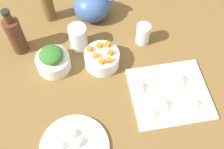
{
  "coord_description": "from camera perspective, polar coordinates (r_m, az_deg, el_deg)",
  "views": [
    {
      "loc": [
        -9.78,
        -53.37,
        94.32
      ],
      "look_at": [
        0.0,
        0.0,
        8.0
      ],
      "focal_mm": 44.41,
      "sensor_mm": 36.0,
      "label": 1
    }
  ],
  "objects": [
    {
      "name": "carrot_cube_3",
      "position": [
        1.07,
        -0.83,
        6.26
      ],
      "size": [
        2.55,
        2.55,
        1.8
      ],
      "primitive_type": "cube",
      "rotation": [
        0.0,
        0.0,
        0.77
      ],
      "color": "orange",
      "rests_on": "bowl_carrots"
    },
    {
      "name": "drinking_glass_1",
      "position": [
        1.13,
        -6.99,
        7.61
      ],
      "size": [
        7.33,
        7.33,
        10.82
      ],
      "primitive_type": "cylinder",
      "color": "white",
      "rests_on": "tabletop"
    },
    {
      "name": "tabletop",
      "position": [
        1.08,
        0.0,
        -1.84
      ],
      "size": [
        190.0,
        190.0,
        3.0
      ],
      "primitive_type": "cube",
      "color": "brown",
      "rests_on": "ground"
    },
    {
      "name": "carrot_cube_5",
      "position": [
        1.06,
        -4.66,
        5.27
      ],
      "size": [
        2.48,
        2.48,
        1.8
      ],
      "primitive_type": "cube",
      "rotation": [
        0.0,
        0.0,
        2.59
      ],
      "color": "orange",
      "rests_on": "bowl_carrots"
    },
    {
      "name": "carrot_cube_4",
      "position": [
        1.04,
        -3.41,
        3.97
      ],
      "size": [
        2.19,
        2.19,
        1.8
      ],
      "primitive_type": "cube",
      "rotation": [
        0.0,
        0.0,
        1.32
      ],
      "color": "orange",
      "rests_on": "bowl_carrots"
    },
    {
      "name": "carrot_cube_6",
      "position": [
        1.03,
        -0.47,
        3.0
      ],
      "size": [
        1.84,
        1.84,
        1.8
      ],
      "primitive_type": "cube",
      "rotation": [
        0.0,
        0.0,
        1.59
      ],
      "color": "orange",
      "rests_on": "bowl_carrots"
    },
    {
      "name": "dumpling_2",
      "position": [
        1.07,
        14.14,
        -0.74
      ],
      "size": [
        5.84,
        5.5,
        3.15
      ],
      "primitive_type": "pyramid",
      "rotation": [
        0.0,
        0.0,
        3.07
      ],
      "color": "beige",
      "rests_on": "cutting_board"
    },
    {
      "name": "carrot_cube_2",
      "position": [
        1.05,
        -0.35,
        4.57
      ],
      "size": [
        2.52,
        2.52,
        1.8
      ],
      "primitive_type": "cube",
      "rotation": [
        0.0,
        0.0,
        0.93
      ],
      "color": "orange",
      "rests_on": "bowl_carrots"
    },
    {
      "name": "bowl_carrots",
      "position": [
        1.08,
        -2.08,
        3.24
      ],
      "size": [
        13.6,
        13.6,
        6.38
      ],
      "primitive_type": "cylinder",
      "color": "white",
      "rests_on": "tabletop"
    },
    {
      "name": "dumpling_0",
      "position": [
        1.03,
        6.16,
        -2.21
      ],
      "size": [
        4.37,
        4.98,
        3.08
      ],
      "primitive_type": "pyramid",
      "rotation": [
        0.0,
        0.0,
        4.8
      ],
      "color": "beige",
      "rests_on": "cutting_board"
    },
    {
      "name": "teapot",
      "position": [
        1.22,
        -4.14,
        13.89
      ],
      "size": [
        17.26,
        14.73,
        16.72
      ],
      "color": "#37568E",
      "rests_on": "tabletop"
    },
    {
      "name": "tofu_cube_4",
      "position": [
        0.94,
        -7.04,
        -13.69
      ],
      "size": [
        3.1,
        3.1,
        2.2
      ],
      "primitive_type": "cube",
      "rotation": [
        0.0,
        0.0,
        0.71
      ],
      "color": "white",
      "rests_on": "plate_tofu"
    },
    {
      "name": "cutting_board",
      "position": [
        1.05,
        11.8,
        -3.83
      ],
      "size": [
        28.75,
        25.93,
        1.0
      ],
      "primitive_type": "cube",
      "rotation": [
        0.0,
        0.0,
        -0.01
      ],
      "color": "white",
      "rests_on": "tabletop"
    },
    {
      "name": "chopped_greens_mound",
      "position": [
        1.06,
        -12.45,
        4.02
      ],
      "size": [
        10.83,
        10.85,
        4.24
      ],
      "primitive_type": "ellipsoid",
      "rotation": [
        0.0,
        0.0,
        1.78
      ],
      "color": "#306926",
      "rests_on": "bowl_greens"
    },
    {
      "name": "dumpling_3",
      "position": [
        1.04,
        17.13,
        -5.59
      ],
      "size": [
        4.39,
        4.74,
        2.3
      ],
      "primitive_type": "pyramid",
      "rotation": [
        0.0,
        0.0,
        1.34
      ],
      "color": "beige",
      "rests_on": "cutting_board"
    },
    {
      "name": "carrot_cube_0",
      "position": [
        1.07,
        -2.64,
        6.06
      ],
      "size": [
        2.55,
        2.55,
        1.8
      ],
      "primitive_type": "cube",
      "rotation": [
        0.0,
        0.0,
        2.33
      ],
      "color": "orange",
      "rests_on": "bowl_carrots"
    },
    {
      "name": "dumpling_4",
      "position": [
        0.99,
        8.58,
        -8.04
      ],
      "size": [
        4.89,
        4.6,
        2.37
      ],
      "primitive_type": "pyramid",
      "rotation": [
        0.0,
        0.0,
        6.19
      ],
      "color": "beige",
      "rests_on": "cutting_board"
    },
    {
      "name": "dumpling_1",
      "position": [
        1.01,
        10.94,
        -5.73
      ],
      "size": [
        5.65,
        5.81,
        2.44
      ],
      "primitive_type": "pyramid",
      "rotation": [
        0.0,
        0.0,
        4.85
      ],
      "color": "beige",
      "rests_on": "cutting_board"
    },
    {
      "name": "drinking_glass_0",
      "position": [
        1.15,
        6.39,
        8.3
      ],
      "size": [
        5.74,
        5.74,
        9.25
      ],
      "primitive_type": "cylinder",
      "color": "white",
      "rests_on": "tabletop"
    },
    {
      "name": "bowl_greens",
      "position": [
        1.1,
        -11.96,
        2.44
      ],
      "size": [
        13.03,
        13.03,
        6.05
      ],
      "primitive_type": "cylinder",
      "color": "white",
      "rests_on": "tabletop"
    },
    {
      "name": "plate_tofu",
      "position": [
        0.96,
        -7.74,
        -14.69
      ],
      "size": [
        23.28,
        23.28,
        1.2
      ],
      "primitive_type": "cylinder",
      "color": "white",
      "rests_on": "tabletop"
    },
    {
      "name": "carrot_cube_1",
      "position": [
        1.03,
        -2.14,
        2.75
      ],
      "size": [
        2.54,
        2.54,
        1.8
      ],
      "primitive_type": "cube",
      "rotation": [
        0.0,
        0.0,
        2.33
      ],
      "color": "orange",
      "rests_on": "bowl_carrots"
    },
    {
      "name": "bottle_0",
      "position": [
        1.14,
        -19.23,
        7.68
      ],
      "size": [
        6.14,
        6.14,
        21.62
      ],
      "color": "#4F2918",
      "rests_on": "tabletop"
    },
    {
      "name": "tofu_cube_3",
      "position": [
        0.96,
        -8.23,
        -12.04
      ],
      "size": [
        3.05,
        3.05,
        2.2
      ],
      "primitive_type": "cube",
      "rotation": [
        0.0,
        0.0,
        0.59
      ],
      "color": "silver",
      "rests_on": "plate_tofu"
    },
    {
      "name": "tofu_cube_2",
      "position": [
        0.95,
        -10.86,
        -14.45
      ],
      "size": [
        3.06,
        3.06,
        2.2
      ],
      "primitive_type": "cube",
      "rotation": [
        0.0,
        0.0,
        0.61
      ],
      "color": "white",
      "rests_on": "plate_tofu"
    }
  ]
}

